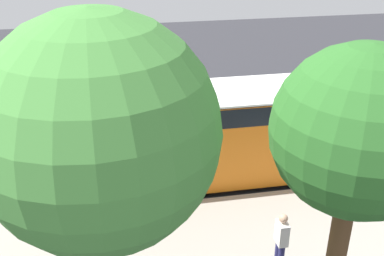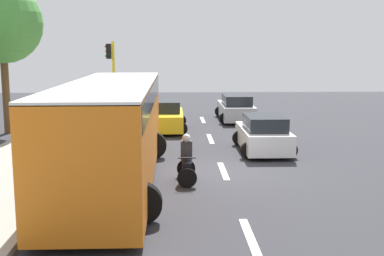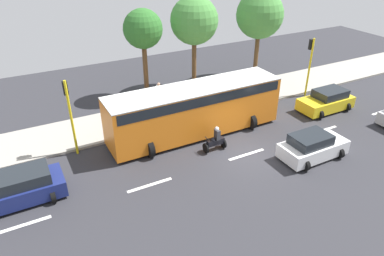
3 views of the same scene
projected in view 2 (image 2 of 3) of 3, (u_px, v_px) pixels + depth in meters
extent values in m
cube|color=#2D2D33|center=(223.00, 172.00, 16.84)|extent=(40.00, 60.00, 0.10)
cube|color=#9E998E|center=(17.00, 171.00, 16.56)|extent=(4.00, 60.00, 0.15)
cube|color=white|center=(203.00, 120.00, 28.66)|extent=(0.20, 2.40, 0.01)
cube|color=white|center=(210.00, 139.00, 22.74)|extent=(0.20, 2.40, 0.01)
cube|color=white|center=(223.00, 171.00, 16.83)|extent=(0.20, 2.40, 0.01)
cube|color=white|center=(250.00, 238.00, 10.91)|extent=(0.20, 2.40, 0.01)
cube|color=white|center=(263.00, 138.00, 19.90)|extent=(1.77, 3.88, 0.80)
cube|color=#1E2328|center=(265.00, 123.00, 19.49)|extent=(1.49, 2.17, 0.56)
cylinder|color=black|center=(240.00, 138.00, 21.17)|extent=(0.64, 0.22, 0.64)
cylinder|color=black|center=(275.00, 138.00, 21.23)|extent=(0.64, 0.22, 0.64)
cylinder|color=black|center=(249.00, 150.00, 18.65)|extent=(0.64, 0.22, 0.64)
cylinder|color=black|center=(289.00, 150.00, 18.71)|extent=(0.64, 0.22, 0.64)
cube|color=yellow|center=(165.00, 120.00, 24.89)|extent=(1.82, 3.97, 0.80)
cube|color=#1E2328|center=(165.00, 106.00, 25.09)|extent=(1.53, 2.22, 0.56)
cylinder|color=black|center=(181.00, 129.00, 23.67)|extent=(0.64, 0.22, 0.64)
cylinder|color=black|center=(148.00, 129.00, 23.61)|extent=(0.64, 0.22, 0.64)
cylinder|color=black|center=(180.00, 121.00, 26.25)|extent=(0.64, 0.22, 0.64)
cylinder|color=black|center=(150.00, 121.00, 26.19)|extent=(0.64, 0.22, 0.64)
cube|color=#B7B7BC|center=(236.00, 111.00, 28.52)|extent=(1.77, 4.48, 0.80)
cube|color=#1E2328|center=(237.00, 100.00, 28.05)|extent=(1.49, 2.51, 0.56)
cylinder|color=black|center=(220.00, 112.00, 29.99)|extent=(0.64, 0.22, 0.64)
cylinder|color=black|center=(245.00, 111.00, 30.04)|extent=(0.64, 0.22, 0.64)
cylinder|color=black|center=(225.00, 118.00, 27.07)|extent=(0.64, 0.22, 0.64)
cylinder|color=black|center=(253.00, 118.00, 27.13)|extent=(0.64, 0.22, 0.64)
cube|color=orange|center=(112.00, 131.00, 15.01)|extent=(2.50, 11.00, 2.90)
cube|color=black|center=(111.00, 96.00, 14.83)|extent=(2.52, 10.56, 0.60)
cube|color=white|center=(111.00, 83.00, 14.77)|extent=(2.50, 11.00, 0.08)
cylinder|color=black|center=(142.00, 203.00, 11.77)|extent=(1.00, 0.30, 1.00)
cylinder|color=black|center=(49.00, 204.00, 11.69)|extent=(1.00, 0.30, 1.00)
cylinder|color=black|center=(153.00, 145.00, 18.71)|extent=(1.00, 0.30, 1.00)
cylinder|color=black|center=(96.00, 146.00, 18.63)|extent=(1.00, 0.30, 1.00)
cylinder|color=black|center=(187.00, 178.00, 14.79)|extent=(0.60, 0.10, 0.60)
cylinder|color=black|center=(186.00, 168.00, 15.97)|extent=(0.60, 0.10, 0.60)
cube|color=black|center=(187.00, 165.00, 15.39)|extent=(0.28, 1.10, 0.36)
sphere|color=black|center=(187.00, 161.00, 15.16)|extent=(0.32, 0.32, 0.32)
cylinder|color=black|center=(187.00, 158.00, 14.79)|extent=(0.55, 0.04, 0.04)
cube|color=#333338|center=(186.00, 150.00, 15.41)|extent=(0.36, 0.24, 0.60)
sphere|color=silver|center=(186.00, 138.00, 15.30)|extent=(0.26, 0.26, 0.26)
cylinder|color=yellow|center=(114.00, 86.00, 25.16)|extent=(0.14, 0.14, 4.50)
cube|color=black|center=(109.00, 51.00, 24.87)|extent=(0.24, 0.24, 0.76)
sphere|color=red|center=(106.00, 47.00, 24.82)|extent=(0.16, 0.16, 0.16)
sphere|color=#F2A50C|center=(106.00, 51.00, 24.86)|extent=(0.16, 0.16, 0.16)
sphere|color=green|center=(107.00, 56.00, 24.90)|extent=(0.16, 0.16, 0.16)
cylinder|color=brown|center=(6.00, 93.00, 23.97)|extent=(0.36, 0.36, 4.00)
sphere|color=#478C3D|center=(2.00, 23.00, 23.43)|extent=(3.85, 3.85, 3.85)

